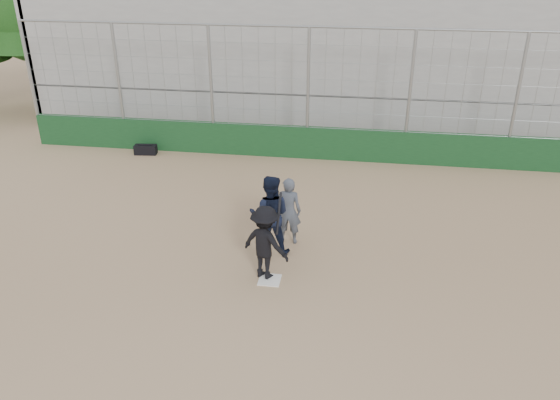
# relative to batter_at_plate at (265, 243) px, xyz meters

# --- Properties ---
(ground) EXTENTS (90.00, 90.00, 0.00)m
(ground) POSITION_rel_batter_at_plate_xyz_m (0.11, -0.14, -0.79)
(ground) COLOR #826446
(ground) RESTS_ON ground
(home_plate) EXTENTS (0.44, 0.44, 0.02)m
(home_plate) POSITION_rel_batter_at_plate_xyz_m (0.11, -0.14, -0.78)
(home_plate) COLOR white
(home_plate) RESTS_ON ground
(backstop) EXTENTS (18.10, 0.25, 4.04)m
(backstop) POSITION_rel_batter_at_plate_xyz_m (0.11, 6.86, 0.17)
(backstop) COLOR #113719
(backstop) RESTS_ON ground
(bleachers) EXTENTS (20.25, 6.70, 6.98)m
(bleachers) POSITION_rel_batter_at_plate_xyz_m (0.11, 11.81, 2.13)
(bleachers) COLOR gray
(bleachers) RESTS_ON ground
(batter_at_plate) EXTENTS (1.17, 0.94, 1.75)m
(batter_at_plate) POSITION_rel_batter_at_plate_xyz_m (0.00, 0.00, 0.00)
(batter_at_plate) COLOR black
(batter_at_plate) RESTS_ON ground
(catcher_crouched) EXTENTS (0.94, 0.75, 1.23)m
(catcher_crouched) POSITION_rel_batter_at_plate_xyz_m (-0.07, 0.95, -0.18)
(catcher_crouched) COLOR black
(catcher_crouched) RESTS_ON ground
(umpire) EXTENTS (0.59, 0.39, 1.43)m
(umpire) POSITION_rel_batter_at_plate_xyz_m (0.26, 1.48, -0.08)
(umpire) COLOR #434A56
(umpire) RESTS_ON ground
(equipment_bag) EXTENTS (0.73, 0.38, 0.34)m
(equipment_bag) POSITION_rel_batter_at_plate_xyz_m (-5.05, 6.37, -0.64)
(equipment_bag) COLOR black
(equipment_bag) RESTS_ON ground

